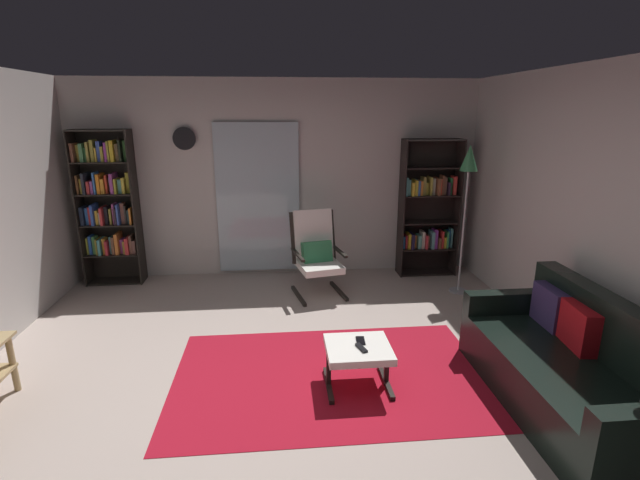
% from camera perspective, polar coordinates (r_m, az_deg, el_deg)
% --- Properties ---
extents(ground_plane, '(7.02, 7.02, 0.00)m').
position_cam_1_polar(ground_plane, '(3.92, -4.40, -18.20)').
color(ground_plane, '#B3A096').
extents(wall_back, '(5.60, 0.06, 2.60)m').
position_cam_1_polar(wall_back, '(6.21, -5.20, 7.52)').
color(wall_back, beige).
rests_on(wall_back, ground).
extents(wall_right, '(0.06, 6.00, 2.60)m').
position_cam_1_polar(wall_right, '(4.33, 33.71, 1.28)').
color(wall_right, beige).
rests_on(wall_right, ground).
extents(glass_door_panel, '(1.10, 0.01, 2.00)m').
position_cam_1_polar(glass_door_panel, '(6.19, -7.72, 5.08)').
color(glass_door_panel, silver).
extents(area_rug, '(2.66, 1.69, 0.01)m').
position_cam_1_polar(area_rug, '(4.07, 1.36, -16.60)').
color(area_rug, '#A51223').
rests_on(area_rug, ground).
extents(bookshelf_near_tv, '(0.70, 0.30, 1.97)m').
position_cam_1_polar(bookshelf_near_tv, '(6.41, -24.95, 4.20)').
color(bookshelf_near_tv, black).
rests_on(bookshelf_near_tv, ground).
extents(bookshelf_near_sofa, '(0.78, 0.30, 1.84)m').
position_cam_1_polar(bookshelf_near_sofa, '(6.37, 13.30, 3.66)').
color(bookshelf_near_sofa, black).
rests_on(bookshelf_near_sofa, ground).
extents(leather_sofa, '(0.85, 1.85, 0.86)m').
position_cam_1_polar(leather_sofa, '(4.05, 28.84, -13.98)').
color(leather_sofa, black).
rests_on(leather_sofa, ground).
extents(lounge_armchair, '(0.68, 0.75, 1.02)m').
position_cam_1_polar(lounge_armchair, '(5.60, -0.46, -1.38)').
color(lounge_armchair, black).
rests_on(lounge_armchair, ground).
extents(ottoman, '(0.52, 0.48, 0.37)m').
position_cam_1_polar(ottoman, '(3.82, 4.78, -13.88)').
color(ottoman, white).
rests_on(ottoman, ground).
extents(tv_remote, '(0.08, 0.15, 0.02)m').
position_cam_1_polar(tv_remote, '(3.74, 5.18, -13.25)').
color(tv_remote, black).
rests_on(tv_remote, ottoman).
extents(cell_phone, '(0.08, 0.14, 0.01)m').
position_cam_1_polar(cell_phone, '(3.85, 5.08, -12.40)').
color(cell_phone, black).
rests_on(cell_phone, ottoman).
extents(floor_lamp_by_shelf, '(0.22, 0.22, 1.81)m').
position_cam_1_polar(floor_lamp_by_shelf, '(5.67, 18.01, 8.06)').
color(floor_lamp_by_shelf, '#A5A5AD').
rests_on(floor_lamp_by_shelf, ground).
extents(wall_clock, '(0.29, 0.03, 0.29)m').
position_cam_1_polar(wall_clock, '(6.19, -16.57, 12.04)').
color(wall_clock, silver).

